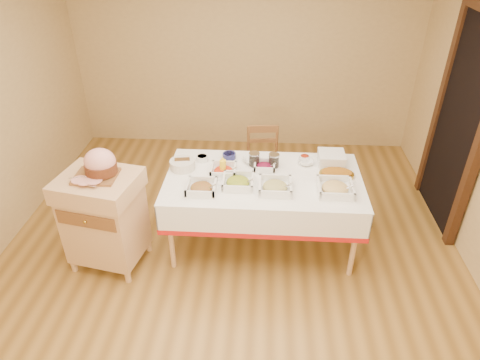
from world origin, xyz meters
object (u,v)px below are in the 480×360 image
bread_basket (183,164)px  plate_stack (331,159)px  preserve_jar_right (274,161)px  brass_platter (337,174)px  dining_chair (263,163)px  ham_on_board (100,165)px  dining_table (263,192)px  mustard_bottle (223,167)px  preserve_jar_left (254,160)px  butcher_cart (104,216)px

bread_basket → plate_stack: plate_stack is taller
preserve_jar_right → bread_basket: bearing=-174.0°
bread_basket → brass_platter: size_ratio=0.74×
dining_chair → ham_on_board: size_ratio=2.21×
dining_table → brass_platter: bearing=6.1°
ham_on_board → preserve_jar_right: size_ratio=2.82×
ham_on_board → dining_table: bearing=13.9°
bread_basket → brass_platter: bearing=-1.8°
mustard_bottle → brass_platter: bearing=2.1°
preserve_jar_right → mustard_bottle: (-0.47, -0.18, 0.02)m
bread_basket → plate_stack: bearing=6.9°
dining_table → ham_on_board: bearing=-166.1°
dining_table → preserve_jar_right: bearing=66.2°
preserve_jar_right → brass_platter: preserve_jar_right is taller
ham_on_board → preserve_jar_left: size_ratio=2.79×
brass_platter → butcher_cart: bearing=-168.0°
preserve_jar_right → bread_basket: size_ratio=0.56×
ham_on_board → preserve_jar_right: 1.59m
dining_table → bread_basket: size_ratio=7.56×
butcher_cart → ham_on_board: size_ratio=2.47×
butcher_cart → plate_stack: bearing=17.8°
dining_table → plate_stack: 0.75m
dining_chair → preserve_jar_left: (-0.08, -0.62, 0.39)m
dining_table → ham_on_board: 1.49m
bread_basket → butcher_cart: bearing=-142.7°
preserve_jar_left → brass_platter: preserve_jar_left is taller
dining_table → mustard_bottle: bearing=174.9°
dining_chair → preserve_jar_right: bearing=-80.6°
dining_table → dining_chair: bearing=90.8°
ham_on_board → preserve_jar_left: (1.29, 0.56, -0.22)m
preserve_jar_right → brass_platter: bearing=-13.2°
ham_on_board → plate_stack: bearing=17.3°
brass_platter → preserve_jar_left: bearing=169.2°
mustard_bottle → dining_table: bearing=-5.1°
butcher_cart → brass_platter: bearing=12.0°
ham_on_board → plate_stack: 2.14m
dining_table → dining_chair: size_ratio=2.18×
bread_basket → mustard_bottle: bearing=-12.2°
preserve_jar_right → mustard_bottle: size_ratio=0.71×
butcher_cart → bread_basket: 0.86m
preserve_jar_left → plate_stack: (0.75, 0.07, -0.00)m
ham_on_board → bread_basket: (0.61, 0.46, -0.24)m
ham_on_board → bread_basket: 0.80m
dining_chair → brass_platter: (0.69, -0.77, 0.35)m
mustard_bottle → plate_stack: 1.06m
dining_chair → mustard_bottle: mustard_bottle is taller
plate_stack → dining_chair: bearing=140.1°
preserve_jar_right → plate_stack: bearing=8.3°
mustard_bottle → plate_stack: mustard_bottle is taller
dining_chair → bread_basket: bread_basket is taller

